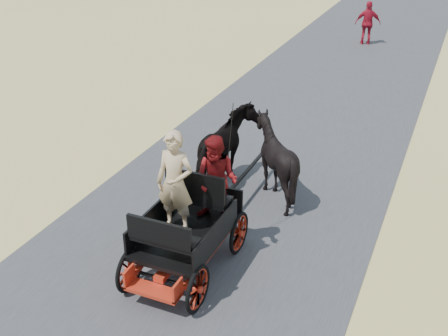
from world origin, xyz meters
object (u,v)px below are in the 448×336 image
at_px(pedestrian, 368,23).
at_px(carriage, 187,250).
at_px(horse_left, 227,151).
at_px(horse_right, 275,160).

bearing_deg(pedestrian, carriage, 76.56).
xyz_separation_m(carriage, pedestrian, (-0.03, 16.24, 0.50)).
bearing_deg(horse_left, horse_right, -180.00).
height_order(horse_left, pedestrian, pedestrian).
distance_m(horse_right, pedestrian, 13.25).
xyz_separation_m(carriage, horse_left, (-0.55, 3.00, 0.49)).
height_order(carriage, horse_right, horse_right).
distance_m(horse_left, pedestrian, 13.25).
bearing_deg(horse_right, carriage, 79.61).
xyz_separation_m(horse_left, pedestrian, (0.52, 13.24, 0.02)).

